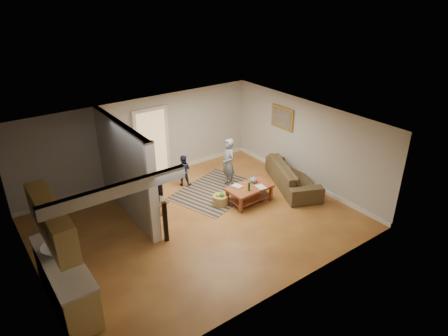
{
  "coord_description": "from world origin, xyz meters",
  "views": [
    {
      "loc": [
        -4.44,
        -7.22,
        5.6
      ],
      "look_at": [
        1.04,
        0.31,
        1.1
      ],
      "focal_mm": 32.0,
      "sensor_mm": 36.0,
      "label": 1
    }
  ],
  "objects": [
    {
      "name": "ground",
      "position": [
        0.0,
        0.0,
        0.0
      ],
      "size": [
        7.5,
        7.5,
        0.0
      ],
      "primitive_type": "plane",
      "color": "brown",
      "rests_on": "ground"
    },
    {
      "name": "area_rug",
      "position": [
        1.31,
        1.06,
        0.01
      ],
      "size": [
        2.86,
        2.45,
        0.01
      ],
      "primitive_type": "cube",
      "rotation": [
        0.0,
        0.0,
        0.32
      ],
      "color": "black",
      "rests_on": "ground"
    },
    {
      "name": "speaker_right",
      "position": [
        -0.27,
        2.7,
        0.49
      ],
      "size": [
        0.12,
        0.12,
        0.98
      ],
      "primitive_type": "cube",
      "rotation": [
        0.0,
        0.0,
        0.22
      ],
      "color": "black",
      "rests_on": "ground"
    },
    {
      "name": "tv_console",
      "position": [
        -0.94,
        0.77,
        0.6
      ],
      "size": [
        0.69,
        1.13,
        0.91
      ],
      "rotation": [
        0.0,
        0.0,
        0.29
      ],
      "color": "brown",
      "rests_on": "ground"
    },
    {
      "name": "child",
      "position": [
        1.78,
        1.13,
        0.0
      ],
      "size": [
        0.42,
        0.58,
        1.46
      ],
      "primitive_type": "imported",
      "rotation": [
        0.0,
        0.0,
        -1.71
      ],
      "color": "slate",
      "rests_on": "ground"
    },
    {
      "name": "coffee_table",
      "position": [
        1.69,
        0.03,
        0.37
      ],
      "size": [
        1.24,
        0.75,
        0.72
      ],
      "rotation": [
        0.0,
        0.0,
        0.03
      ],
      "color": "brown",
      "rests_on": "ground"
    },
    {
      "name": "toddler",
      "position": [
        0.75,
        1.94,
        0.0
      ],
      "size": [
        0.58,
        0.56,
        0.94
      ],
      "primitive_type": "imported",
      "rotation": [
        0.0,
        0.0,
        2.48
      ],
      "color": "#1C233B",
      "rests_on": "ground"
    },
    {
      "name": "speaker_left",
      "position": [
        -1.0,
        -0.2,
        0.51
      ],
      "size": [
        0.13,
        0.13,
        1.03
      ],
      "primitive_type": "cube",
      "rotation": [
        0.0,
        0.0,
        -0.29
      ],
      "color": "black",
      "rests_on": "ground"
    },
    {
      "name": "toy_basket",
      "position": [
        0.97,
        0.37,
        0.15
      ],
      "size": [
        0.42,
        0.42,
        0.37
      ],
      "color": "#A07D45",
      "rests_on": "ground"
    },
    {
      "name": "room_shell",
      "position": [
        -1.07,
        0.43,
        1.46
      ],
      "size": [
        7.54,
        6.02,
        2.52
      ],
      "color": "beige",
      "rests_on": "ground"
    },
    {
      "name": "sofa",
      "position": [
        3.3,
        -0.0,
        0.0
      ],
      "size": [
        1.85,
        2.58,
        0.7
      ],
      "primitive_type": "imported",
      "rotation": [
        0.0,
        0.0,
        1.14
      ],
      "color": "#453A22",
      "rests_on": "ground"
    }
  ]
}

